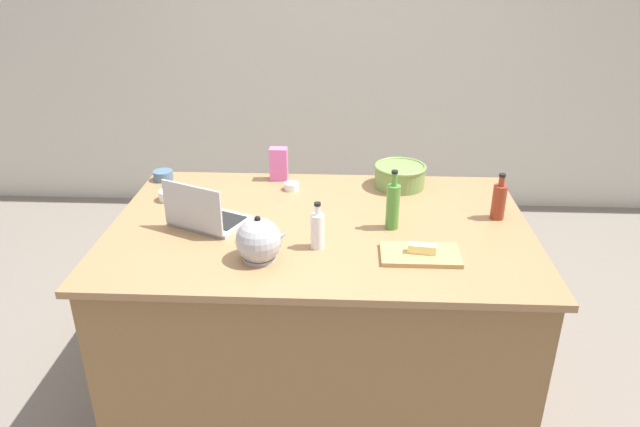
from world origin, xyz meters
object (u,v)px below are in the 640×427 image
butter_stick_left (422,249)px  ramekin_medium (292,186)px  bottle_olive (393,205)px  kettle (259,241)px  ramekin_small (169,195)px  laptop (205,216)px  candy_bag (279,164)px  ramekin_wide (163,175)px  cutting_board (420,255)px  bottle_soy (499,201)px  mixing_bowl_large (400,175)px  bottle_vinegar (317,230)px

butter_stick_left → ramekin_medium: butter_stick_left is taller
bottle_olive → kettle: bearing=-150.8°
ramekin_small → ramekin_medium: bearing=15.0°
laptop → candy_bag: bearing=64.9°
ramekin_wide → cutting_board: bearing=-31.1°
bottle_soy → kettle: bottle_soy is taller
cutting_board → butter_stick_left: bearing=0.0°
cutting_board → ramekin_wide: ramekin_wide is taller
kettle → mixing_bowl_large: bearing=52.0°
ramekin_small → ramekin_medium: 0.60m
cutting_board → ramekin_small: bearing=156.4°
ramekin_wide → candy_bag: candy_bag is taller
laptop → ramekin_medium: (0.34, 0.42, -0.03)m
bottle_vinegar → bottle_soy: 0.85m
mixing_bowl_large → bottle_soy: 0.54m
mixing_bowl_large → ramekin_wide: size_ratio=2.61×
laptop → bottle_olive: size_ratio=1.41×
ramekin_medium → laptop: bearing=-128.8°
laptop → bottle_vinegar: 0.53m
kettle → laptop: bearing=134.7°
ramekin_wide → ramekin_small: bearing=-68.2°
mixing_bowl_large → ramekin_medium: bearing=-172.7°
mixing_bowl_large → cutting_board: (0.03, -0.72, -0.05)m
laptop → candy_bag: laptop is taller
bottle_vinegar → ramekin_wide: (-0.84, 0.69, -0.05)m
butter_stick_left → ramekin_small: size_ratio=1.16×
bottle_olive → candy_bag: bearing=135.6°
bottle_vinegar → butter_stick_left: bottle_vinegar is taller
kettle → ramekin_small: size_ratio=2.25×
kettle → cutting_board: bearing=4.3°
kettle → butter_stick_left: 0.64m
laptop → bottle_olive: bottle_olive is taller
cutting_board → ramekin_small: (-1.15, 0.50, 0.01)m
bottle_vinegar → butter_stick_left: size_ratio=1.81×
kettle → candy_bag: size_ratio=1.25×
kettle → ramekin_small: bearing=133.2°
bottle_olive → laptop: bearing=-178.7°
mixing_bowl_large → kettle: kettle is taller
bottle_soy → cutting_board: 0.54m
mixing_bowl_large → ramekin_small: mixing_bowl_large is taller
bottle_olive → butter_stick_left: size_ratio=2.41×
mixing_bowl_large → ramekin_small: bearing=-168.7°
kettle → ramekin_medium: bearing=85.0°
butter_stick_left → ramekin_medium: (-0.57, 0.66, -0.02)m
laptop → bottle_soy: laptop is taller
bottle_soy → butter_stick_left: (-0.38, -0.37, -0.05)m
bottle_soy → cutting_board: bottle_soy is taller
kettle → ramekin_medium: 0.71m
mixing_bowl_large → bottle_olive: bearing=-98.2°
cutting_board → ramekin_small: ramekin_small is taller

